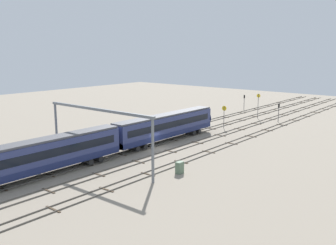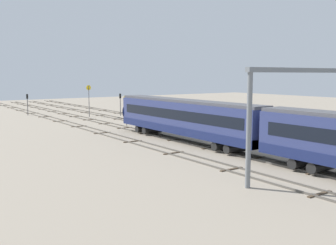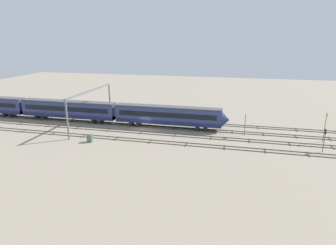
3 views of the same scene
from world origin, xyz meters
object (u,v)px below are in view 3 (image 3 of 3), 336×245
object	(u,v)px
signal_light_trackside_departure	(325,137)
relay_cabinet	(90,138)
speed_sign_near_foreground	(326,123)
speed_sign_far_trackside	(0,102)
overhead_gantry	(91,98)
train	(27,108)
speed_sign_mid_trackside	(245,121)

from	to	relation	value
signal_light_trackside_departure	relay_cabinet	distance (m)	43.23
speed_sign_near_foreground	relay_cabinet	bearing A→B (deg)	-166.36
speed_sign_far_trackside	relay_cabinet	distance (m)	38.27
speed_sign_near_foreground	relay_cabinet	world-z (taller)	speed_sign_near_foreground
overhead_gantry	speed_sign_near_foreground	xyz separation A→B (m)	(49.15, 0.37, -2.65)
speed_sign_far_trackside	train	bearing A→B (deg)	-15.84
signal_light_trackside_departure	train	bearing A→B (deg)	173.39
speed_sign_mid_trackside	relay_cabinet	bearing A→B (deg)	-159.36
overhead_gantry	signal_light_trackside_departure	bearing A→B (deg)	-6.45
overhead_gantry	relay_cabinet	size ratio (longest dim) A/B	12.83
train	speed_sign_far_trackside	xyz separation A→B (m)	(-10.75, 3.05, 0.39)
speed_sign_mid_trackside	relay_cabinet	xyz separation A→B (m)	(-29.37, -11.07, -2.34)
relay_cabinet	speed_sign_far_trackside	bearing A→B (deg)	155.58
speed_sign_mid_trackside	overhead_gantry	bearing A→B (deg)	-178.85
overhead_gantry	relay_cabinet	world-z (taller)	overhead_gantry
speed_sign_near_foreground	signal_light_trackside_departure	bearing A→B (deg)	-103.80
speed_sign_mid_trackside	train	bearing A→B (deg)	178.20
speed_sign_near_foreground	relay_cabinet	size ratio (longest dim) A/B	3.66
signal_light_trackside_departure	relay_cabinet	world-z (taller)	signal_light_trackside_departure
speed_sign_mid_trackside	signal_light_trackside_departure	xyz separation A→B (m)	(13.52, -6.08, -0.36)
train	speed_sign_mid_trackside	size ratio (longest dim) A/B	21.42
overhead_gantry	signal_light_trackside_departure	size ratio (longest dim) A/B	4.87
speed_sign_near_foreground	signal_light_trackside_departure	xyz separation A→B (m)	(-1.42, -5.77, -0.97)
speed_sign_mid_trackside	signal_light_trackside_departure	size ratio (longest dim) A/B	1.11
train	speed_sign_near_foreground	world-z (taller)	speed_sign_near_foreground
relay_cabinet	signal_light_trackside_departure	bearing A→B (deg)	6.63
speed_sign_far_trackside	relay_cabinet	world-z (taller)	speed_sign_far_trackside
speed_sign_far_trackside	signal_light_trackside_departure	bearing A→B (deg)	-7.92
train	relay_cabinet	xyz separation A→B (m)	(24.03, -12.74, -1.85)
train	relay_cabinet	bearing A→B (deg)	-27.93
speed_sign_near_foreground	speed_sign_mid_trackside	bearing A→B (deg)	178.81
speed_sign_far_trackside	signal_light_trackside_departure	world-z (taller)	speed_sign_far_trackside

